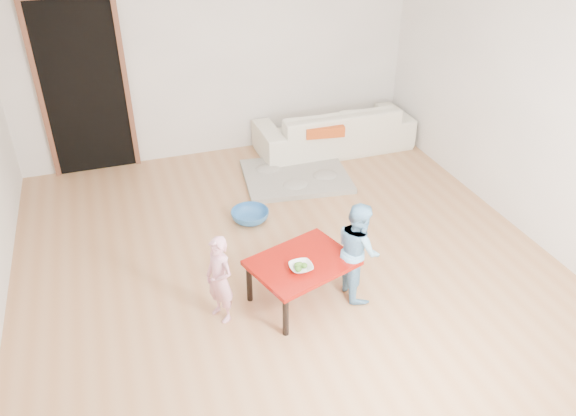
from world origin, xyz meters
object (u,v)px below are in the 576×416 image
basin (250,216)px  red_table (302,280)px  bowl (301,267)px  child_pink (220,280)px  child_blue (358,250)px  sofa (334,128)px

basin → red_table: bearing=-86.3°
bowl → child_pink: size_ratio=0.24×
red_table → child_pink: (-0.71, 0.01, 0.19)m
child_blue → red_table: bearing=86.1°
sofa → basin: 2.07m
sofa → child_blue: (-0.95, -2.79, 0.16)m
child_pink → child_blue: child_blue is taller
child_pink → basin: (0.62, 1.36, -0.33)m
child_blue → child_pink: bearing=89.3°
sofa → basin: bearing=41.6°
child_pink → child_blue: bearing=60.1°
sofa → basin: (-1.53, -1.37, -0.23)m
red_table → basin: red_table is taller
bowl → basin: size_ratio=0.48×
sofa → red_table: size_ratio=2.43×
bowl → child_blue: 0.54m
basin → bowl: bearing=-88.4°
red_table → basin: size_ratio=2.07×
red_table → child_blue: child_blue is taller
basin → child_blue: bearing=-67.8°
red_table → basin: bearing=93.7°
red_table → bowl: (-0.05, -0.11, 0.23)m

